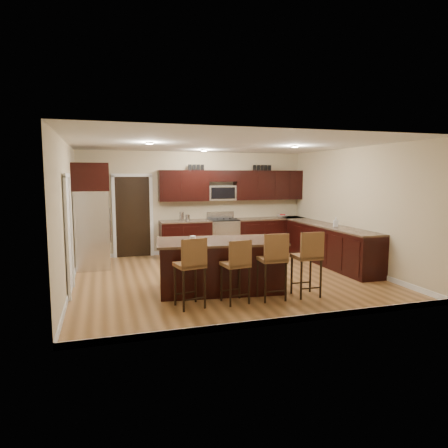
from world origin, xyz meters
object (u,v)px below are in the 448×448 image
object	(u,v)px
stool_mid	(237,264)
stool_extra	(308,256)
range	(223,236)
stool_left	(191,264)
island	(220,267)
stool_right	(273,258)
refrigerator	(92,215)

from	to	relation	value
stool_mid	stool_extra	world-z (taller)	stool_extra
range	stool_left	world-z (taller)	stool_left
stool_mid	stool_extra	xyz separation A→B (m)	(1.28, -0.01, 0.05)
range	island	distance (m)	3.46
stool_right	stool_extra	bearing A→B (deg)	0.83
stool_left	stool_extra	xyz separation A→B (m)	(2.04, -0.00, 0.01)
stool_mid	refrigerator	distance (m)	4.12
range	stool_mid	xyz separation A→B (m)	(-1.02, -4.14, 0.19)
stool_right	stool_extra	xyz separation A→B (m)	(0.65, 0.00, 0.00)
island	stool_extra	distance (m)	1.59
stool_mid	range	bearing A→B (deg)	67.61
island	stool_mid	distance (m)	0.87
range	stool_extra	distance (m)	4.16
island	stool_right	distance (m)	1.12
range	stool_left	xyz separation A→B (m)	(-1.77, -4.14, 0.23)
stool_extra	refrigerator	bearing A→B (deg)	137.28
refrigerator	range	bearing A→B (deg)	12.94
range	refrigerator	distance (m)	3.46
range	stool_right	size ratio (longest dim) A/B	0.97
island	refrigerator	xyz separation A→B (m)	(-2.24, 2.54, 0.78)
island	stool_extra	world-z (taller)	stool_extra
range	refrigerator	world-z (taller)	refrigerator
refrigerator	stool_mid	bearing A→B (deg)	-56.01
island	stool_right	world-z (taller)	stool_right
refrigerator	stool_extra	bearing A→B (deg)	-43.55
stool_right	refrigerator	size ratio (longest dim) A/B	0.49
stool_left	refrigerator	world-z (taller)	refrigerator
island	stool_mid	bearing A→B (deg)	-80.15
stool_left	stool_mid	world-z (taller)	stool_left
island	range	bearing A→B (deg)	79.59
stool_mid	stool_extra	distance (m)	1.29
island	stool_right	xyz separation A→B (m)	(0.67, -0.85, 0.28)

